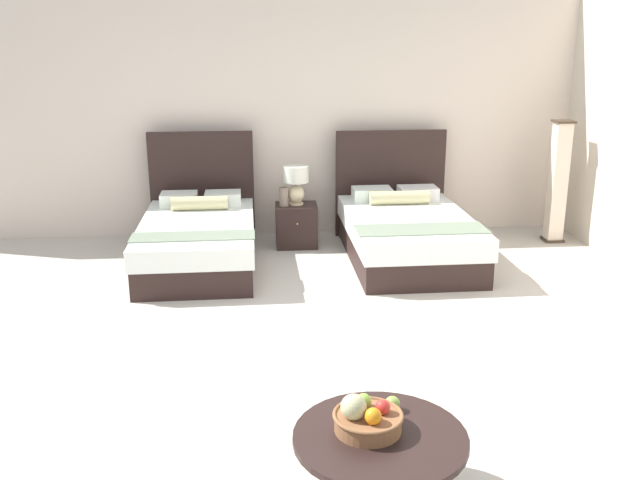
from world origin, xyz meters
The scene contains 11 objects.
ground_plane centered at (0.00, 0.00, -0.01)m, with size 10.23×10.33×0.02m, color beige.
wall_back centered at (0.00, 3.36, 1.45)m, with size 10.23×0.12×2.89m, color beige.
bed_near_window centered at (-1.10, 2.21, 0.28)m, with size 1.20×2.06×1.25m.
bed_near_corner centered at (1.09, 2.21, 0.29)m, with size 1.31×2.06×1.24m.
nightstand centered at (-0.05, 2.74, 0.24)m, with size 0.46×0.41×0.48m.
table_lamp centered at (-0.05, 2.76, 0.75)m, with size 0.28×0.28×0.44m.
vase centered at (-0.19, 2.70, 0.58)m, with size 0.10×0.10×0.21m.
coffee_table centered at (0.13, -1.84, 0.32)m, with size 0.88×0.88×0.41m.
fruit_bowl centered at (0.07, -1.79, 0.49)m, with size 0.36×0.36×0.21m.
loose_apple centered at (0.23, -1.61, 0.45)m, with size 0.08×0.08×0.08m.
floor_lamp_corner centered at (2.92, 2.68, 0.69)m, with size 0.21×0.21×1.39m.
Camera 1 is at (-0.43, -4.86, 2.34)m, focal length 39.34 mm.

